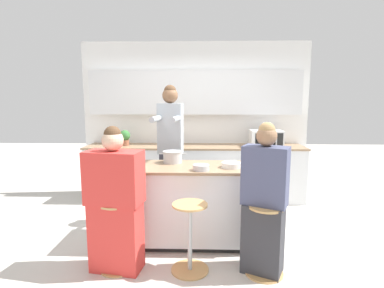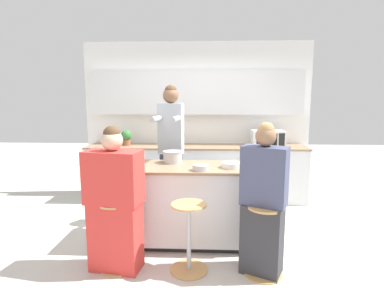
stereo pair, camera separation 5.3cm
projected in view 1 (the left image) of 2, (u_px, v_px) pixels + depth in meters
ground_plane at (192, 241)px, 3.66m from camera, size 16.00×16.00×0.00m
wall_back at (195, 109)px, 5.28m from camera, size 3.97×0.22×2.70m
back_counter at (195, 172)px, 5.15m from camera, size 3.68×0.63×0.93m
kitchen_island at (192, 203)px, 3.58m from camera, size 1.84×0.69×0.93m
bar_stool_leftmost at (117, 234)px, 3.02m from camera, size 0.38×0.38×0.70m
bar_stool_center at (190, 236)px, 2.97m from camera, size 0.38×0.38×0.70m
bar_stool_rightmost at (265, 238)px, 2.92m from camera, size 0.38×0.38×0.70m
person_cooking at (171, 153)px, 4.08m from camera, size 0.38×0.62×1.90m
person_wrapped_blanket at (115, 204)px, 2.95m from camera, size 0.58×0.37×1.46m
person_seated_near at (264, 206)px, 2.91m from camera, size 0.48×0.40×1.50m
cooking_pot at (173, 157)px, 3.68m from camera, size 0.33×0.25×0.15m
fruit_bowl at (201, 167)px, 3.29m from camera, size 0.18×0.18×0.06m
mixing_bowl_steel at (231, 165)px, 3.42m from camera, size 0.22×0.22×0.06m
coffee_cup_near at (139, 165)px, 3.33m from camera, size 0.11×0.08×0.10m
coffee_cup_far at (252, 166)px, 3.31m from camera, size 0.11×0.08×0.08m
banana_bunch at (257, 161)px, 3.65m from camera, size 0.16×0.12×0.05m
microwave at (266, 138)px, 4.99m from camera, size 0.52×0.38×0.27m
potted_plant at (125, 137)px, 5.09m from camera, size 0.18×0.18×0.26m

